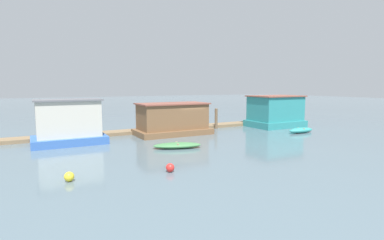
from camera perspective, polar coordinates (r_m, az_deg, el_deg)
ground_plane at (r=28.27m, az=-0.96°, el=-2.62°), size 200.00×200.00×0.00m
dock_walkway at (r=30.64m, az=-3.29°, el=-1.63°), size 33.80×1.83×0.30m
houseboat_blue at (r=25.11m, az=-22.42°, el=-0.55°), size 5.41×3.38×3.47m
houseboat_brown at (r=27.80m, az=-3.73°, el=0.10°), size 6.85×3.73×2.92m
houseboat_teal at (r=34.27m, az=15.58°, el=1.55°), size 5.71×4.09×3.43m
dinghy_green at (r=21.78m, az=-2.83°, el=-4.84°), size 3.69×2.26×0.41m
dinghy_teal at (r=30.62m, az=20.04°, el=-1.83°), size 2.90×1.02×0.50m
mooring_post_far_right at (r=31.57m, az=4.62°, el=0.27°), size 0.30×0.30×2.12m
buoy_red at (r=15.93m, az=-4.19°, el=-9.04°), size 0.46×0.46×0.46m
buoy_yellow at (r=15.50m, az=-22.36°, el=-9.95°), size 0.47×0.47×0.47m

